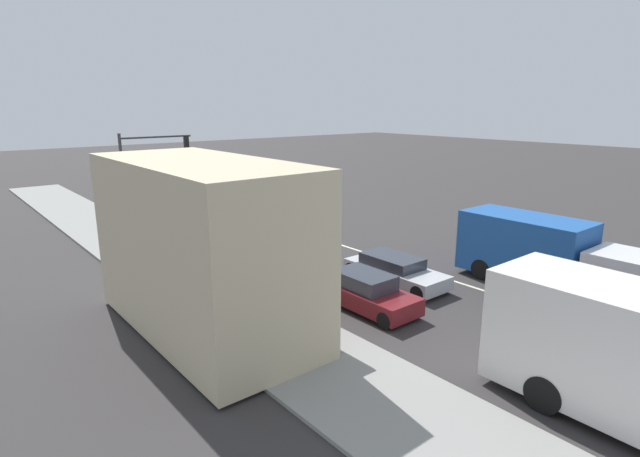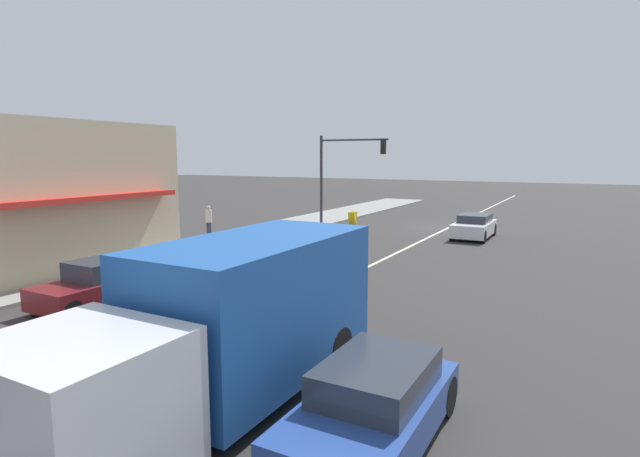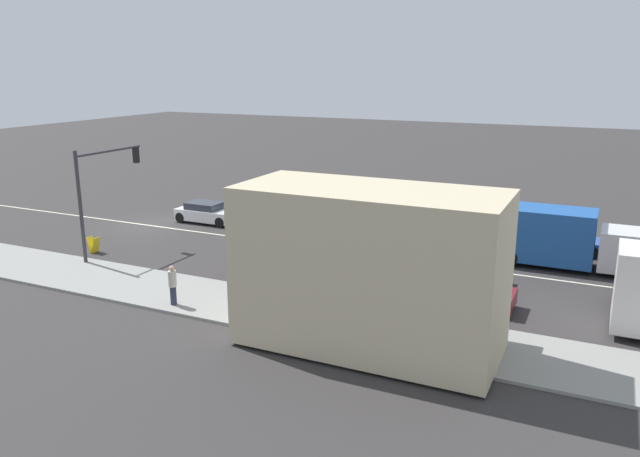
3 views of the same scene
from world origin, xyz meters
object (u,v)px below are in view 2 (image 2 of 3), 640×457
object	(u,v)px
coupe_blue	(373,405)
van_white	(474,226)
delivery_truck	(229,323)
hatchback_red	(269,242)
sedan_maroon	(106,282)
sedan_silver	(202,287)
warning_aframe_sign	(353,218)
traffic_signal_main	(341,165)
pedestrian	(209,220)

from	to	relation	value
coupe_blue	van_white	xyz separation A→B (m)	(2.80, -20.98, 0.01)
delivery_truck	van_white	world-z (taller)	delivery_truck
van_white	hatchback_red	xyz separation A→B (m)	(7.20, 9.24, -0.05)
delivery_truck	sedan_maroon	world-z (taller)	delivery_truck
coupe_blue	van_white	size ratio (longest dim) A/B	0.98
van_white	sedan_silver	bearing A→B (deg)	75.29
sedan_maroon	warning_aframe_sign	bearing A→B (deg)	-87.54
traffic_signal_main	coupe_blue	bearing A→B (deg)	117.42
traffic_signal_main	delivery_truck	world-z (taller)	traffic_signal_main
warning_aframe_sign	sedan_silver	bearing A→B (deg)	101.21
traffic_signal_main	warning_aframe_sign	bearing A→B (deg)	-104.29
sedan_maroon	sedan_silver	xyz separation A→B (m)	(-2.80, -1.13, -0.06)
pedestrian	hatchback_red	distance (m)	5.70
warning_aframe_sign	coupe_blue	distance (m)	25.03
traffic_signal_main	sedan_silver	distance (m)	17.98
sedan_maroon	sedan_silver	distance (m)	3.02
warning_aframe_sign	sedan_maroon	size ratio (longest dim) A/B	0.21
sedan_silver	traffic_signal_main	bearing A→B (deg)	-77.17
hatchback_red	warning_aframe_sign	bearing A→B (deg)	-85.57
warning_aframe_sign	delivery_truck	distance (m)	23.94
delivery_truck	sedan_maroon	distance (m)	7.86
van_white	hatchback_red	distance (m)	11.72
warning_aframe_sign	hatchback_red	distance (m)	10.86
pedestrian	coupe_blue	distance (m)	20.61
coupe_blue	traffic_signal_main	bearing A→B (deg)	-62.58
delivery_truck	hatchback_red	size ratio (longest dim) A/B	1.74
sedan_silver	van_white	bearing A→B (deg)	-104.71
delivery_truck	van_white	distance (m)	20.96
delivery_truck	coupe_blue	xyz separation A→B (m)	(-2.80, 0.04, -0.84)
traffic_signal_main	warning_aframe_sign	xyz separation A→B (m)	(-0.29, -1.12, -3.47)
delivery_truck	traffic_signal_main	bearing A→B (deg)	-68.74
traffic_signal_main	coupe_blue	distance (m)	24.38
sedan_maroon	sedan_silver	bearing A→B (deg)	-158.08
pedestrian	hatchback_red	bearing A→B (deg)	158.74
warning_aframe_sign	van_white	distance (m)	8.20
hatchback_red	coupe_blue	bearing A→B (deg)	130.43
van_white	hatchback_red	size ratio (longest dim) A/B	0.90
traffic_signal_main	sedan_silver	xyz separation A→B (m)	(-3.92, 17.23, -3.32)
sedan_maroon	coupe_blue	distance (m)	10.47
pedestrian	van_white	xyz separation A→B (m)	(-12.50, -7.18, -0.37)
pedestrian	warning_aframe_sign	bearing A→B (deg)	-116.97
warning_aframe_sign	sedan_maroon	bearing A→B (deg)	92.46
sedan_maroon	hatchback_red	distance (m)	8.65
hatchback_red	traffic_signal_main	bearing A→B (deg)	-83.39
warning_aframe_sign	traffic_signal_main	bearing A→B (deg)	75.71
delivery_truck	van_white	bearing A→B (deg)	-90.00
sedan_maroon	sedan_silver	world-z (taller)	sedan_maroon
traffic_signal_main	van_white	xyz separation A→B (m)	(-8.32, 0.46, -3.27)
traffic_signal_main	van_white	bearing A→B (deg)	176.83
warning_aframe_sign	delivery_truck	world-z (taller)	delivery_truck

